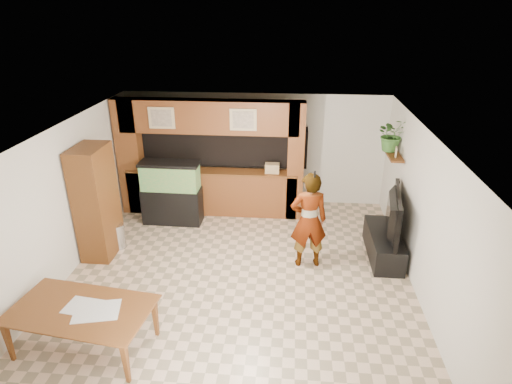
# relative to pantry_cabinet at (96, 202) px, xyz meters

# --- Properties ---
(floor) EXTENTS (6.50, 6.50, 0.00)m
(floor) POSITION_rel_pantry_cabinet_xyz_m (2.70, -0.60, -1.06)
(floor) COLOR tan
(floor) RESTS_ON ground
(ceiling) EXTENTS (6.50, 6.50, 0.00)m
(ceiling) POSITION_rel_pantry_cabinet_xyz_m (2.70, -0.60, 1.54)
(ceiling) COLOR white
(ceiling) RESTS_ON wall_back
(wall_back) EXTENTS (6.00, 0.00, 6.00)m
(wall_back) POSITION_rel_pantry_cabinet_xyz_m (2.70, 2.65, 0.24)
(wall_back) COLOR silver
(wall_back) RESTS_ON floor
(wall_left) EXTENTS (0.00, 6.50, 6.50)m
(wall_left) POSITION_rel_pantry_cabinet_xyz_m (-0.30, -0.60, 0.24)
(wall_left) COLOR silver
(wall_left) RESTS_ON floor
(wall_right) EXTENTS (0.00, 6.50, 6.50)m
(wall_right) POSITION_rel_pantry_cabinet_xyz_m (5.70, -0.60, 0.24)
(wall_right) COLOR silver
(wall_right) RESTS_ON floor
(partition) EXTENTS (4.20, 0.99, 2.60)m
(partition) POSITION_rel_pantry_cabinet_xyz_m (1.75, 2.04, 0.25)
(partition) COLOR brown
(partition) RESTS_ON floor
(wall_clock) EXTENTS (0.05, 0.25, 0.25)m
(wall_clock) POSITION_rel_pantry_cabinet_xyz_m (-0.27, 0.40, 0.84)
(wall_clock) COLOR black
(wall_clock) RESTS_ON wall_left
(wall_shelf) EXTENTS (0.25, 0.90, 0.04)m
(wall_shelf) POSITION_rel_pantry_cabinet_xyz_m (5.55, 1.35, 0.64)
(wall_shelf) COLOR brown
(wall_shelf) RESTS_ON wall_right
(pantry_cabinet) EXTENTS (0.53, 0.87, 2.13)m
(pantry_cabinet) POSITION_rel_pantry_cabinet_xyz_m (0.00, 0.00, 0.00)
(pantry_cabinet) COLOR brown
(pantry_cabinet) RESTS_ON floor
(trash_can) EXTENTS (0.27, 0.27, 0.50)m
(trash_can) POSITION_rel_pantry_cabinet_xyz_m (0.22, 0.20, -0.82)
(trash_can) COLOR #B2B2B7
(trash_can) RESTS_ON floor
(aquarium) EXTENTS (1.26, 0.47, 1.39)m
(aquarium) POSITION_rel_pantry_cabinet_xyz_m (1.02, 1.35, -0.38)
(aquarium) COLOR black
(aquarium) RESTS_ON floor
(tv_stand) EXTENTS (0.54, 1.47, 0.49)m
(tv_stand) POSITION_rel_pantry_cabinet_xyz_m (5.35, 0.33, -0.82)
(tv_stand) COLOR black
(tv_stand) RESTS_ON floor
(television) EXTENTS (0.43, 1.47, 0.84)m
(television) POSITION_rel_pantry_cabinet_xyz_m (5.35, 0.33, -0.16)
(television) COLOR black
(television) RESTS_ON tv_stand
(photo_frame) EXTENTS (0.05, 0.15, 0.19)m
(photo_frame) POSITION_rel_pantry_cabinet_xyz_m (5.55, 1.16, 0.75)
(photo_frame) COLOR tan
(photo_frame) RESTS_ON wall_shelf
(potted_plant) EXTENTS (0.71, 0.66, 0.67)m
(potted_plant) POSITION_rel_pantry_cabinet_xyz_m (5.52, 1.52, 0.99)
(potted_plant) COLOR #356729
(potted_plant) RESTS_ON wall_shelf
(person) EXTENTS (0.72, 0.53, 1.81)m
(person) POSITION_rel_pantry_cabinet_xyz_m (3.90, -0.07, -0.16)
(person) COLOR #987C53
(person) RESTS_ON floor
(microphone) EXTENTS (0.03, 0.09, 0.15)m
(microphone) POSITION_rel_pantry_cabinet_xyz_m (3.95, -0.23, 0.78)
(microphone) COLOR black
(microphone) RESTS_ON person
(dining_table) EXTENTS (2.01, 1.29, 0.67)m
(dining_table) POSITION_rel_pantry_cabinet_xyz_m (0.79, -2.48, -0.73)
(dining_table) COLOR brown
(dining_table) RESTS_ON floor
(newspaper_a) EXTENTS (0.56, 0.44, 0.01)m
(newspaper_a) POSITION_rel_pantry_cabinet_xyz_m (0.83, -2.41, -0.40)
(newspaper_a) COLOR silver
(newspaper_a) RESTS_ON dining_table
(newspaper_b) EXTENTS (0.68, 0.56, 0.01)m
(newspaper_b) POSITION_rel_pantry_cabinet_xyz_m (1.04, -2.48, -0.39)
(newspaper_b) COLOR silver
(newspaper_b) RESTS_ON dining_table
(counter_box) EXTENTS (0.31, 0.21, 0.20)m
(counter_box) POSITION_rel_pantry_cabinet_xyz_m (3.15, 1.85, 0.08)
(counter_box) COLOR #A48559
(counter_box) RESTS_ON partition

